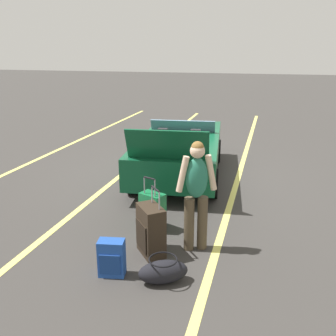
{
  "coord_description": "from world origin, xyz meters",
  "views": [
    {
      "loc": [
        -8.21,
        -1.97,
        2.86
      ],
      "look_at": [
        -1.79,
        -0.2,
        0.75
      ],
      "focal_mm": 40.24,
      "sensor_mm": 36.0,
      "label": 1
    }
  ],
  "objects_px": {
    "traveler_person": "(196,190)",
    "convertible_car": "(181,149)",
    "duffel_bag": "(163,271)",
    "suitcase_medium_bright": "(153,211)",
    "suitcase_large_black": "(151,231)",
    "suitcase_small_carryon": "(112,258)"
  },
  "relations": [
    {
      "from": "duffel_bag",
      "to": "traveler_person",
      "type": "height_order",
      "value": "traveler_person"
    },
    {
      "from": "convertible_car",
      "to": "suitcase_small_carryon",
      "type": "distance_m",
      "value": 4.44
    },
    {
      "from": "convertible_car",
      "to": "traveler_person",
      "type": "distance_m",
      "value": 3.62
    },
    {
      "from": "suitcase_medium_bright",
      "to": "traveler_person",
      "type": "xyz_separation_m",
      "value": [
        -0.46,
        -0.81,
        0.62
      ]
    },
    {
      "from": "convertible_car",
      "to": "traveler_person",
      "type": "height_order",
      "value": "traveler_person"
    },
    {
      "from": "duffel_bag",
      "to": "traveler_person",
      "type": "relative_size",
      "value": 0.43
    },
    {
      "from": "suitcase_small_carryon",
      "to": "duffel_bag",
      "type": "distance_m",
      "value": 0.7
    },
    {
      "from": "suitcase_medium_bright",
      "to": "suitcase_small_carryon",
      "type": "bearing_deg",
      "value": -161.9
    },
    {
      "from": "traveler_person",
      "to": "convertible_car",
      "type": "bearing_deg",
      "value": -7.95
    },
    {
      "from": "convertible_car",
      "to": "suitcase_small_carryon",
      "type": "xyz_separation_m",
      "value": [
        -4.42,
        -0.13,
        -0.34
      ]
    },
    {
      "from": "convertible_car",
      "to": "suitcase_small_carryon",
      "type": "relative_size",
      "value": 8.67
    },
    {
      "from": "convertible_car",
      "to": "duffel_bag",
      "type": "distance_m",
      "value": 4.5
    },
    {
      "from": "traveler_person",
      "to": "suitcase_medium_bright",
      "type": "bearing_deg",
      "value": 35.46
    },
    {
      "from": "suitcase_medium_bright",
      "to": "duffel_bag",
      "type": "height_order",
      "value": "suitcase_medium_bright"
    },
    {
      "from": "duffel_bag",
      "to": "traveler_person",
      "type": "xyz_separation_m",
      "value": [
        0.95,
        -0.22,
        0.77
      ]
    },
    {
      "from": "suitcase_large_black",
      "to": "duffel_bag",
      "type": "distance_m",
      "value": 0.77
    },
    {
      "from": "suitcase_small_carryon",
      "to": "traveler_person",
      "type": "bearing_deg",
      "value": 126.38
    },
    {
      "from": "suitcase_large_black",
      "to": "suitcase_medium_bright",
      "type": "bearing_deg",
      "value": -113.93
    },
    {
      "from": "suitcase_medium_bright",
      "to": "traveler_person",
      "type": "relative_size",
      "value": 0.56
    },
    {
      "from": "suitcase_large_black",
      "to": "duffel_bag",
      "type": "bearing_deg",
      "value": 80.25
    },
    {
      "from": "duffel_bag",
      "to": "suitcase_large_black",
      "type": "bearing_deg",
      "value": 30.03
    },
    {
      "from": "suitcase_large_black",
      "to": "suitcase_small_carryon",
      "type": "height_order",
      "value": "suitcase_large_black"
    }
  ]
}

